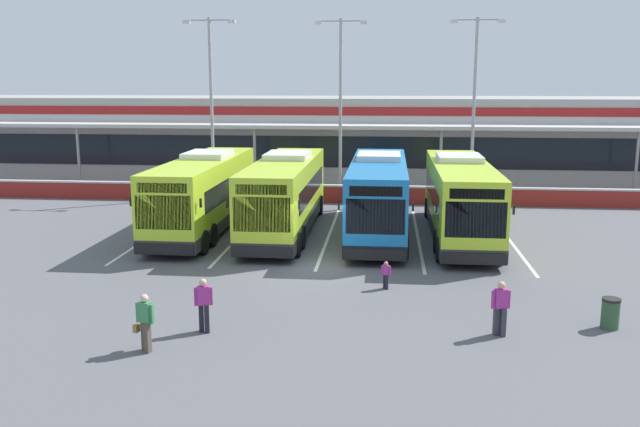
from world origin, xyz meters
name	(u,v)px	position (x,y,z in m)	size (l,w,h in m)	color
ground_plane	(316,268)	(0.00, 0.00, 0.00)	(200.00, 200.00, 0.00)	#56565B
terminal_building	(352,136)	(0.00, 26.91, 3.01)	(70.00, 13.00, 6.00)	silver
red_barrier_wall	(341,194)	(0.00, 14.50, 0.56)	(60.00, 0.40, 1.10)	maroon
coach_bus_leftmost	(204,194)	(-6.19, 6.32, 1.79)	(2.99, 12.16, 3.78)	#B7DB2D
coach_bus_left_centre	(285,196)	(-2.18, 6.29, 1.79)	(2.99, 12.16, 3.78)	#B7DB2D
coach_bus_centre	(378,197)	(2.30, 6.31, 1.79)	(2.99, 12.16, 3.78)	#1972B7
coach_bus_right_centre	(460,200)	(6.11, 6.07, 1.79)	(2.99, 12.16, 3.78)	#B7DB2D
bay_stripe_far_west	(159,230)	(-8.40, 6.00, 0.00)	(0.14, 13.00, 0.01)	silver
bay_stripe_west	(243,232)	(-4.20, 6.00, 0.00)	(0.14, 13.00, 0.01)	silver
bay_stripe_mid_west	(329,234)	(0.00, 6.00, 0.00)	(0.14, 13.00, 0.01)	silver
bay_stripe_centre	(418,236)	(4.20, 6.00, 0.00)	(0.14, 13.00, 0.01)	silver
bay_stripe_mid_east	(508,238)	(8.40, 6.00, 0.00)	(0.14, 13.00, 0.01)	silver
pedestrian_with_handbag	(145,321)	(-3.76, -8.71, 0.86)	(0.64, 0.44, 1.62)	#4C4238
pedestrian_in_dark_coat	(204,303)	(-2.56, -7.15, 0.87)	(0.54, 0.30, 1.62)	black
pedestrian_child	(386,274)	(2.72, -2.43, 0.54)	(0.33, 0.22, 1.00)	black
pedestrian_near_bin	(500,307)	(6.00, -6.58, 0.87)	(0.54, 0.29, 1.62)	#33333D
lamp_post_west	(211,96)	(-8.22, 16.04, 6.29)	(3.24, 0.28, 11.00)	#9E9EA3
lamp_post_centre	(341,96)	(-0.29, 17.44, 6.29)	(3.24, 0.28, 11.00)	#9E9EA3
lamp_post_east	(474,96)	(7.96, 17.31, 6.29)	(3.24, 0.28, 11.00)	#9E9EA3
litter_bin	(610,313)	(9.36, -5.68, 0.47)	(0.54, 0.54, 0.93)	#2D5133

